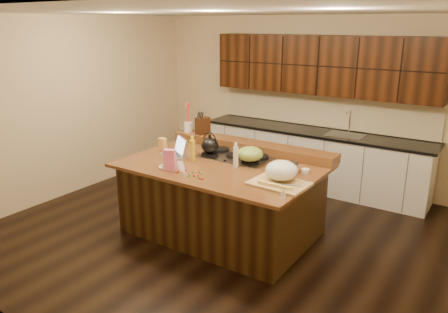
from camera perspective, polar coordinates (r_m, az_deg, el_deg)
The scene contains 36 objects.
room at distance 5.24m, azimuth -0.31°, elevation 3.53°, with size 5.52×5.02×2.72m.
island at distance 5.52m, azimuth -0.29°, elevation -5.45°, with size 2.40×1.60×0.92m.
back_ledge at distance 5.91m, azimuth 3.52°, elevation 1.35°, with size 2.40×0.30×0.12m, color black.
cooktop at distance 5.59m, azimuth 1.43°, elevation -0.01°, with size 0.92×0.52×0.05m.
back_counter at distance 7.11m, azimuth 11.89°, elevation 3.75°, with size 3.70×0.66×2.40m.
kettle at distance 5.61m, azimuth -1.86°, elevation 1.46°, with size 0.23×0.23×0.20m, color black.
green_bowl at distance 5.30m, azimuth 3.42°, elevation 0.34°, with size 0.32×0.32×0.18m, color olive.
laptop at distance 5.69m, azimuth -6.30°, elevation 0.72°, with size 0.45×0.42×0.25m.
oil_bottle at distance 5.45m, azimuth -4.14°, elevation 0.79°, with size 0.07×0.07×0.27m, color gold.
vinegar_bottle at distance 5.21m, azimuth 1.55°, elevation -0.05°, with size 0.06×0.06×0.25m, color silver.
wooden_tray at distance 4.73m, azimuth 7.43°, elevation -2.20°, with size 0.62×0.50×0.24m.
ramekin_a at distance 5.08m, azimuth 6.71°, elevation -1.81°, with size 0.10×0.10×0.04m, color white.
ramekin_b at distance 4.84m, azimuth 8.18°, elevation -2.85°, with size 0.10×0.10×0.04m, color white.
ramekin_c at distance 5.12m, azimuth 10.55°, elevation -1.86°, with size 0.10×0.10×0.04m, color white.
strainer_bowl at distance 5.11m, azimuth 8.49°, elevation -1.52°, with size 0.24×0.24×0.09m, color #996B3F.
kitchen_timer at distance 4.41m, azimuth 7.76°, elevation -4.69°, with size 0.08×0.08×0.07m, color silver.
pink_bag at distance 5.11m, azimuth -7.09°, elevation -0.48°, with size 0.14×0.07×0.26m, color pink.
candy_plate at distance 5.28m, azimuth -7.57°, elevation -1.32°, with size 0.18×0.18×0.01m, color white.
package_box at distance 6.03m, azimuth -8.05°, elevation 1.69°, with size 0.11×0.07×0.15m, color #CE9348.
utensil_crock at distance 6.46m, azimuth -4.68°, elevation 3.89°, with size 0.12×0.12×0.14m, color white.
knife_block at distance 6.30m, azimuth -2.80°, elevation 4.04°, with size 0.12×0.20×0.24m, color black.
gumdrop_0 at distance 5.05m, azimuth -3.26°, elevation -2.01°, with size 0.02×0.02×0.02m, color red.
gumdrop_1 at distance 4.91m, azimuth -4.70°, elevation -2.62°, with size 0.02×0.02×0.02m, color #198C26.
gumdrop_2 at distance 5.08m, azimuth -5.95°, elevation -1.98°, with size 0.02×0.02×0.02m, color red.
gumdrop_3 at distance 4.96m, azimuth -4.59°, elevation -2.38°, with size 0.02×0.02×0.02m, color #198C26.
gumdrop_4 at distance 5.11m, azimuth -5.00°, elevation -1.81°, with size 0.02×0.02×0.02m, color red.
gumdrop_5 at distance 5.00m, azimuth -2.96°, elevation -2.21°, with size 0.02×0.02×0.02m, color #198C26.
gumdrop_6 at distance 4.84m, azimuth -3.15°, elevation -2.87°, with size 0.02×0.02×0.02m, color red.
gumdrop_7 at distance 5.08m, azimuth -6.31°, elevation -1.96°, with size 0.02×0.02×0.02m, color #198C26.
gumdrop_8 at distance 4.92m, azimuth -3.36°, elevation -2.52°, with size 0.02×0.02×0.02m, color red.
gumdrop_9 at distance 4.86m, azimuth -3.31°, elevation -2.77°, with size 0.02×0.02×0.02m, color #198C26.
gumdrop_10 at distance 4.93m, azimuth -3.92°, elevation -2.52°, with size 0.02×0.02×0.02m, color red.
gumdrop_11 at distance 5.00m, azimuth -2.92°, elevation -2.20°, with size 0.02×0.02×0.02m, color #198C26.
gumdrop_12 at distance 4.82m, azimuth -2.78°, elevation -2.96°, with size 0.02×0.02×0.02m, color red.
gumdrop_13 at distance 5.05m, azimuth -4.08°, elevation -2.04°, with size 0.02×0.02×0.02m, color #198C26.
gumdrop_14 at distance 5.04m, azimuth -6.16°, elevation -2.11°, with size 0.02×0.02×0.02m, color red.
Camera 1 is at (2.86, -4.22, 2.58)m, focal length 35.00 mm.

